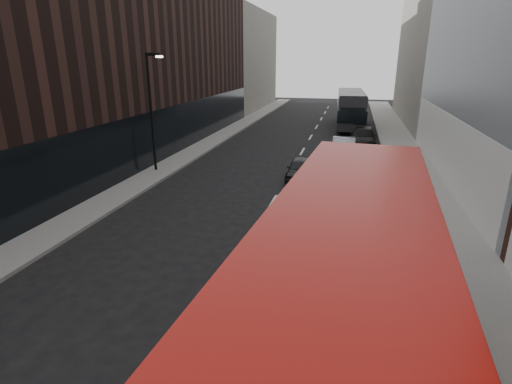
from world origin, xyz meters
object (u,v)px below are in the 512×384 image
Objects in this scene: street_lamp at (152,105)px; car_c at (363,137)px; car_a at (300,169)px; grey_bus at (350,108)px; red_bus at (341,342)px; car_b at (343,149)px.

street_lamp reaches higher than car_c.
car_a is 11.12m from car_c.
grey_bus reaches higher than car_c.
red_bus is 37.58m from grey_bus.
car_a is (-2.88, 17.51, -1.99)m from red_bus.
car_c is at bearing 40.86° from street_lamp.
grey_bus is at bearing 60.84° from street_lamp.
red_bus reaches higher than car_a.
grey_bus is (11.54, 20.68, -2.23)m from street_lamp.
car_c is (1.25, -9.61, -1.20)m from grey_bus.
grey_bus is 14.48m from car_b.
car_c is (3.81, 10.45, 0.14)m from car_a.
grey_bus is at bearing 94.62° from red_bus.
red_bus is 1.03× the size of grey_bus.
street_lamp is at bearing -176.89° from car_a.
red_bus is 2.29× the size of car_c.
red_bus is at bearing -81.44° from car_a.
car_a is at bearing -107.23° from car_c.
grey_bus is (-0.33, 37.57, -0.65)m from red_bus.
street_lamp is 9.69m from car_a.
red_bus reaches higher than car_c.
street_lamp is 1.96× the size of car_a.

